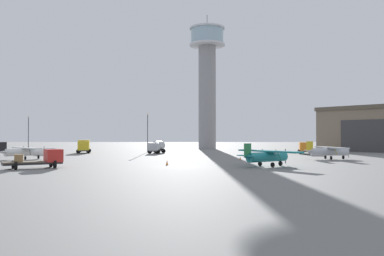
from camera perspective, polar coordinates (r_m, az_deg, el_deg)
The scene contains 14 objects.
ground_plane at distance 52.29m, azimuth -1.76°, elevation -5.62°, with size 400.00×400.00×0.00m, color slate.
control_tower at distance 122.29m, azimuth 2.22°, elevation 7.90°, with size 10.90×10.90×41.47m.
airplane_silver at distance 72.29m, azimuth 19.24°, elevation -3.16°, with size 8.30×10.58×3.11m.
airplane_white at distance 73.53m, azimuth -23.25°, elevation -3.12°, with size 8.16×8.52×3.03m.
airplane_teal at distance 53.00m, azimuth 10.80°, elevation -3.96°, with size 8.09×9.44×3.11m.
truck_flatbed_red at distance 53.21m, azimuth -20.96°, elevation -4.20°, with size 7.19×5.85×2.36m.
truck_box_orange at distance 92.16m, azimuth 16.13°, elevation -2.68°, with size 4.13×6.50×2.61m.
truck_fuel_tanker_silver at distance 91.42m, azimuth -5.09°, elevation -2.69°, with size 3.84×6.46×2.83m.
truck_box_yellow at distance 96.05m, azimuth -15.43°, elevation -2.50°, with size 4.21×6.72×3.04m.
car_white at distance 89.62m, azimuth -20.03°, elevation -3.20°, with size 4.38×4.21×1.37m.
light_post_west at distance 113.06m, azimuth -22.66°, elevation -0.31°, with size 0.44×0.44×9.36m.
light_post_east at distance 97.56m, azimuth -6.47°, elevation -0.17°, with size 0.44×0.44×9.70m.
traffic_cone_near_left at distance 55.09m, azimuth -3.64°, elevation -5.02°, with size 0.36×0.36×0.71m.
traffic_cone_near_right at distance 66.75m, azimuth 7.02°, elevation -4.39°, with size 0.36×0.36×0.57m.
Camera 1 is at (2.29, -52.08, 4.10)m, focal length 36.74 mm.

